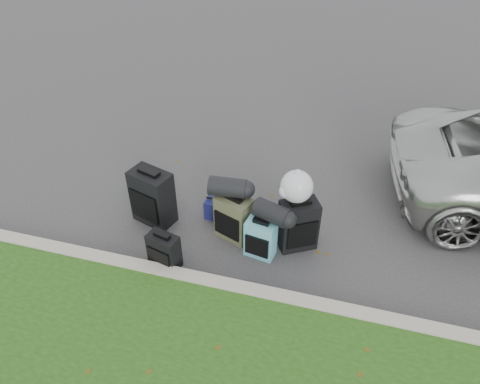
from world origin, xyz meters
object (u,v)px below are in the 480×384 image
(suitcase_teal, at_px, (261,239))
(tote_navy, at_px, (215,209))
(suitcase_small_black, at_px, (164,251))
(suitcase_olive, at_px, (234,218))
(suitcase_large_black_right, at_px, (298,225))
(tote_green, at_px, (144,182))
(suitcase_large_black_left, at_px, (153,197))

(suitcase_teal, height_order, tote_navy, suitcase_teal)
(tote_navy, bearing_deg, suitcase_small_black, -104.64)
(suitcase_olive, height_order, tote_navy, suitcase_olive)
(suitcase_olive, relative_size, suitcase_large_black_right, 0.89)
(suitcase_large_black_right, bearing_deg, tote_navy, 138.18)
(suitcase_teal, xyz_separation_m, tote_green, (-1.98, 0.82, -0.11))
(suitcase_small_black, height_order, suitcase_olive, suitcase_olive)
(suitcase_small_black, distance_m, suitcase_teal, 1.20)
(suitcase_small_black, relative_size, suitcase_large_black_left, 0.60)
(suitcase_large_black_right, bearing_deg, suitcase_olive, 153.01)
(suitcase_large_black_right, bearing_deg, suitcase_small_black, 177.19)
(suitcase_teal, height_order, tote_green, suitcase_teal)
(suitcase_olive, bearing_deg, tote_green, -179.50)
(suitcase_large_black_right, height_order, tote_green, suitcase_large_black_right)
(tote_green, xyz_separation_m, tote_navy, (1.20, -0.28, -0.02))
(suitcase_large_black_left, relative_size, suitcase_olive, 1.26)
(suitcase_teal, relative_size, tote_navy, 1.90)
(tote_green, distance_m, tote_navy, 1.23)
(suitcase_large_black_right, xyz_separation_m, tote_green, (-2.40, 0.53, -0.19))
(suitcase_large_black_left, xyz_separation_m, suitcase_olive, (1.15, -0.02, -0.08))
(suitcase_large_black_left, distance_m, suitcase_large_black_right, 1.98)
(suitcase_olive, bearing_deg, tote_navy, 161.40)
(suitcase_teal, xyz_separation_m, tote_navy, (-0.77, 0.53, -0.13))
(suitcase_large_black_left, height_order, tote_navy, suitcase_large_black_left)
(suitcase_olive, height_order, suitcase_teal, suitcase_olive)
(tote_green, relative_size, tote_navy, 1.13)
(suitcase_small_black, xyz_separation_m, suitcase_large_black_right, (1.52, 0.78, 0.11))
(suitcase_olive, height_order, tote_green, suitcase_olive)
(suitcase_olive, distance_m, tote_green, 1.67)
(suitcase_small_black, xyz_separation_m, suitcase_olive, (0.68, 0.73, 0.08))
(suitcase_large_black_left, distance_m, suitcase_teal, 1.59)
(suitcase_small_black, xyz_separation_m, tote_navy, (0.32, 1.03, -0.10))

